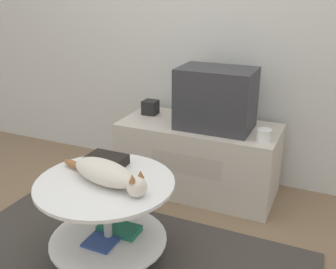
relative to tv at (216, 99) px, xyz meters
The scene contains 8 objects.
wall_back 0.72m from the tv, 118.32° to the left, with size 8.00×0.05×2.60m.
tv_stand 0.47m from the tv, behind, with size 1.10×0.50×0.51m.
tv is the anchor object (origin of this frame).
speaker 0.56m from the tv, behind, with size 0.10×0.10×0.10m.
mug 0.41m from the tv, 18.05° to the right, with size 0.09×0.09×0.08m.
coffee_table 1.06m from the tv, 105.98° to the right, with size 0.71×0.71×0.47m.
dvd_box 0.89m from the tv, 114.90° to the right, with size 0.21×0.16×0.06m.
cat 1.00m from the tv, 104.57° to the right, with size 0.58×0.26×0.12m.
Camera 1 is at (0.93, -1.42, 1.42)m, focal length 42.00 mm.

